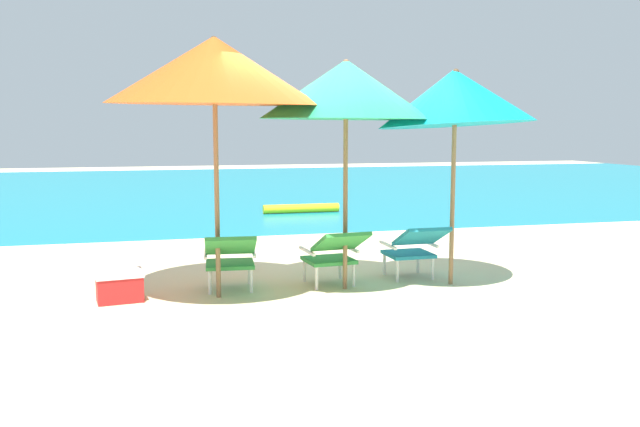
% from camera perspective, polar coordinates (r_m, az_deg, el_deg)
% --- Properties ---
extents(ground_plane, '(40.00, 40.00, 0.00)m').
position_cam_1_polar(ground_plane, '(11.79, -4.54, -1.34)').
color(ground_plane, beige).
extents(ocean_band, '(40.00, 18.00, 0.01)m').
position_cam_1_polar(ocean_band, '(19.95, -8.59, 2.16)').
color(ocean_band, teal).
rests_on(ocean_band, ground_plane).
extents(swim_buoy, '(1.60, 0.18, 0.18)m').
position_cam_1_polar(swim_buoy, '(13.97, -1.60, 0.44)').
color(swim_buoy, yellow).
rests_on(swim_buoy, ocean_band).
extents(lounge_chair_left, '(0.61, 0.92, 0.68)m').
position_cam_1_polar(lounge_chair_left, '(7.26, -7.64, -3.60)').
color(lounge_chair_left, '#338E3D').
rests_on(lounge_chair_left, ground_plane).
extents(lounge_chair_center, '(0.62, 0.92, 0.68)m').
position_cam_1_polar(lounge_chair_center, '(7.43, 1.22, -3.28)').
color(lounge_chair_center, '#338E3D').
rests_on(lounge_chair_center, ground_plane).
extents(lounge_chair_right, '(0.56, 0.88, 0.68)m').
position_cam_1_polar(lounge_chair_right, '(7.86, 8.01, -2.77)').
color(lounge_chair_right, teal).
rests_on(lounge_chair_right, ground_plane).
extents(beach_umbrella_left, '(2.67, 2.68, 2.70)m').
position_cam_1_polar(beach_umbrella_left, '(6.99, -8.96, 11.90)').
color(beach_umbrella_left, olive).
rests_on(beach_umbrella_left, ground_plane).
extents(beach_umbrella_center, '(1.98, 1.98, 2.49)m').
position_cam_1_polar(beach_umbrella_center, '(7.27, 2.21, 10.46)').
color(beach_umbrella_center, olive).
rests_on(beach_umbrella_center, ground_plane).
extents(beach_umbrella_right, '(2.44, 2.45, 2.46)m').
position_cam_1_polar(beach_umbrella_right, '(7.63, 11.41, 9.64)').
color(beach_umbrella_right, olive).
rests_on(beach_umbrella_right, ground_plane).
extents(cooler_box, '(0.51, 0.38, 0.32)m').
position_cam_1_polar(cooler_box, '(7.20, -16.65, -5.90)').
color(cooler_box, red).
rests_on(cooler_box, ground_plane).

